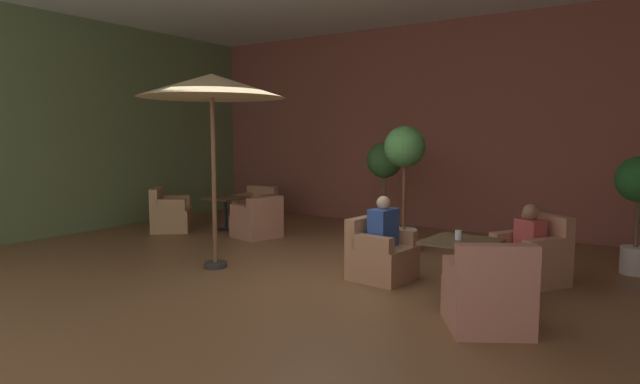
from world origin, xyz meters
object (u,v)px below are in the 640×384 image
(patron_by_window, at_px, (383,225))
(iced_drink_cup, at_px, (458,235))
(armchair_front_left_south, at_px, (532,259))
(patron_blue_shirt, at_px, (530,231))
(armchair_front_right_east, at_px, (256,209))
(armchair_front_right_north, at_px, (258,222))
(potted_tree_mid_left, at_px, (639,194))
(potted_tree_mid_right, at_px, (405,166))
(potted_tree_left_corner, at_px, (384,170))
(patio_umbrella_tall_red, at_px, (212,87))
(cafe_table_front_left, at_px, (462,250))
(armchair_front_right_south, at_px, (170,215))
(armchair_front_left_east, at_px, (488,297))
(armchair_front_left_north, at_px, (380,256))
(cafe_table_front_right, at_px, (225,204))

(patron_by_window, height_order, iced_drink_cup, patron_by_window)
(armchair_front_left_south, height_order, patron_blue_shirt, patron_blue_shirt)
(patron_blue_shirt, bearing_deg, armchair_front_right_east, 163.98)
(armchair_front_right_north, bearing_deg, potted_tree_mid_left, 8.69)
(armchair_front_right_north, xyz_separation_m, potted_tree_mid_right, (2.73, 0.46, 1.11))
(potted_tree_left_corner, bearing_deg, patio_umbrella_tall_red, -104.34)
(armchair_front_right_east, height_order, patio_umbrella_tall_red, patio_umbrella_tall_red)
(cafe_table_front_left, xyz_separation_m, armchair_front_right_south, (-6.20, 0.90, -0.21))
(armchair_front_left_east, bearing_deg, armchair_front_right_south, 164.65)
(armchair_front_left_north, distance_m, patron_blue_shirt, 1.92)
(armchair_front_left_north, distance_m, armchair_front_left_east, 2.02)
(armchair_front_left_south, xyz_separation_m, armchair_front_right_north, (-4.90, 0.37, -0.03))
(armchair_front_left_north, relative_size, patron_by_window, 1.22)
(armchair_front_left_south, bearing_deg, potted_tree_mid_right, 159.10)
(armchair_front_right_south, height_order, patron_blue_shirt, patron_blue_shirt)
(potted_tree_left_corner, bearing_deg, potted_tree_mid_right, -49.05)
(armchair_front_left_east, xyz_separation_m, patron_blue_shirt, (-0.04, 1.90, 0.36))
(potted_tree_mid_left, bearing_deg, armchair_front_left_east, -108.23)
(cafe_table_front_right, bearing_deg, armchair_front_left_east, -23.22)
(armchair_front_left_east, xyz_separation_m, armchair_front_right_north, (-4.91, 2.31, -0.03))
(patio_umbrella_tall_red, relative_size, patron_by_window, 4.12)
(potted_tree_left_corner, bearing_deg, patron_blue_shirt, -31.87)
(cafe_table_front_right, height_order, armchair_front_right_south, armchair_front_right_south)
(armchair_front_left_south, height_order, potted_tree_mid_right, potted_tree_mid_right)
(cafe_table_front_right, distance_m, iced_drink_cup, 5.55)
(cafe_table_front_left, bearing_deg, potted_tree_mid_left, 53.67)
(armchair_front_left_north, xyz_separation_m, potted_tree_mid_right, (-0.46, 1.70, 1.09))
(potted_tree_mid_left, height_order, patron_by_window, potted_tree_mid_left)
(patron_blue_shirt, bearing_deg, patio_umbrella_tall_red, -157.41)
(cafe_table_front_left, relative_size, armchair_front_right_east, 0.98)
(armchair_front_right_north, bearing_deg, iced_drink_cup, -17.31)
(potted_tree_mid_left, xyz_separation_m, potted_tree_mid_right, (-3.24, -0.46, 0.30))
(armchair_front_left_south, distance_m, patron_blue_shirt, 0.37)
(armchair_front_left_north, xyz_separation_m, potted_tree_left_corner, (-1.34, 2.71, 0.94))
(cafe_table_front_right, height_order, potted_tree_left_corner, potted_tree_left_corner)
(patron_by_window, bearing_deg, cafe_table_front_right, 160.69)
(potted_tree_mid_left, xyz_separation_m, iced_drink_cup, (-1.71, -2.24, -0.39))
(potted_tree_left_corner, distance_m, potted_tree_mid_left, 4.15)
(potted_tree_mid_right, xyz_separation_m, iced_drink_cup, (1.53, -1.79, -0.69))
(armchair_front_right_east, height_order, potted_tree_mid_left, potted_tree_mid_left)
(patron_by_window, bearing_deg, armchair_front_right_south, 171.02)
(patron_blue_shirt, bearing_deg, cafe_table_front_right, 173.63)
(patron_blue_shirt, relative_size, iced_drink_cup, 5.64)
(potted_tree_mid_left, relative_size, patron_blue_shirt, 2.60)
(cafe_table_front_left, distance_m, potted_tree_mid_right, 2.55)
(armchair_front_right_south, xyz_separation_m, iced_drink_cup, (6.15, -0.89, 0.39))
(armchair_front_right_south, bearing_deg, armchair_front_right_north, 13.17)
(armchair_front_right_south, bearing_deg, potted_tree_left_corner, 26.99)
(armchair_front_left_east, bearing_deg, armchair_front_right_north, 154.82)
(potted_tree_mid_left, bearing_deg, patron_by_window, -141.74)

